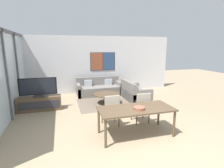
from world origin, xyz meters
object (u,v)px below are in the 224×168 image
object	(u,v)px
television	(38,87)
coffee_table	(106,96)
dining_chair_left	(111,109)
fruit_bowl	(139,108)
tv_console	(40,103)
dining_table	(136,111)
sofa_side	(134,94)
sofa_main	(99,89)
dining_chair_centre	(142,107)

from	to	relation	value
television	coffee_table	bearing A→B (deg)	1.77
dining_chair_left	fruit_bowl	xyz separation A→B (m)	(0.51, -0.77, 0.26)
tv_console	dining_table	xyz separation A→B (m)	(2.60, -2.66, 0.41)
tv_console	dining_table	world-z (taller)	dining_table
coffee_table	dining_chair_left	xyz separation A→B (m)	(-0.40, -2.08, 0.21)
fruit_bowl	dining_chair_left	bearing A→B (deg)	123.44
dining_chair_left	fruit_bowl	size ratio (longest dim) A/B	3.34
television	sofa_side	distance (m)	3.87
television	sofa_main	size ratio (longest dim) A/B	0.61
coffee_table	sofa_main	bearing A→B (deg)	90.00
television	sofa_main	bearing A→B (deg)	31.19
tv_console	sofa_main	xyz separation A→B (m)	(2.53, 1.53, 0.02)
dining_chair_left	dining_table	bearing A→B (deg)	-54.51
dining_chair_centre	sofa_side	bearing A→B (deg)	71.69
sofa_side	dining_table	distance (m)	3.17
coffee_table	television	bearing A→B (deg)	-178.23
television	fruit_bowl	xyz separation A→B (m)	(2.64, -2.77, -0.08)
tv_console	dining_chair_centre	bearing A→B (deg)	-33.38
television	coffee_table	xyz separation A→B (m)	(2.53, 0.08, -0.55)
television	fruit_bowl	distance (m)	3.83
tv_console	dining_chair_left	size ratio (longest dim) A/B	1.58
dining_table	fruit_bowl	bearing A→B (deg)	-71.27
fruit_bowl	dining_table	bearing A→B (deg)	108.73
television	coffee_table	world-z (taller)	television
sofa_main	sofa_side	xyz separation A→B (m)	(1.29, -1.29, -0.00)
sofa_side	coffee_table	size ratio (longest dim) A/B	1.42
television	dining_chair_centre	distance (m)	3.69
television	dining_chair_left	bearing A→B (deg)	-43.26
sofa_side	dining_chair_centre	world-z (taller)	dining_chair_centre
sofa_side	sofa_main	bearing A→B (deg)	44.97
tv_console	television	world-z (taller)	television
coffee_table	dining_chair_left	bearing A→B (deg)	-100.84
fruit_bowl	television	bearing A→B (deg)	133.56
tv_console	dining_chair_left	bearing A→B (deg)	-43.24
tv_console	sofa_side	world-z (taller)	sofa_side
coffee_table	fruit_bowl	size ratio (longest dim) A/B	3.65
tv_console	sofa_side	distance (m)	3.83
sofa_side	tv_console	bearing A→B (deg)	93.54
sofa_side	fruit_bowl	size ratio (longest dim) A/B	5.20
sofa_main	dining_table	world-z (taller)	sofa_main
sofa_main	dining_chair_centre	bearing A→B (deg)	-81.28
dining_table	dining_chair_centre	xyz separation A→B (m)	(0.47, 0.64, -0.15)
sofa_side	dining_table	size ratio (longest dim) A/B	0.77
coffee_table	dining_chair_centre	xyz separation A→B (m)	(0.54, -2.10, 0.21)
television	sofa_main	distance (m)	3.01
coffee_table	fruit_bowl	xyz separation A→B (m)	(0.11, -2.85, 0.47)
sofa_main	dining_chair_left	xyz separation A→B (m)	(-0.40, -3.53, 0.24)
tv_console	dining_chair_left	world-z (taller)	dining_chair_left
tv_console	fruit_bowl	world-z (taller)	fruit_bowl
dining_table	coffee_table	bearing A→B (deg)	91.53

